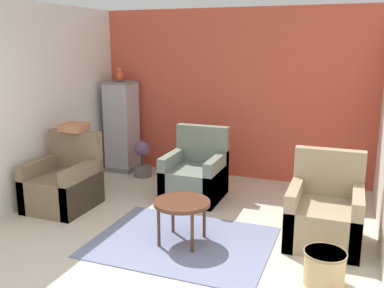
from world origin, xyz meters
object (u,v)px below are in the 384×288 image
armchair_middle (195,176)px  potted_plant (142,158)px  armchair_right (324,215)px  parrot (120,75)px  coffee_table (182,206)px  birdcage (122,126)px  armchair_left (64,185)px  wicker_basket (324,267)px

armchair_middle → potted_plant: armchair_middle is taller
armchair_right → parrot: 4.09m
coffee_table → parrot: 3.26m
armchair_right → birdcage: bearing=154.5°
armchair_left → wicker_basket: size_ratio=2.56×
birdcage → potted_plant: bearing=-24.2°
coffee_table → armchair_left: armchair_left is taller
armchair_right → birdcage: 3.89m
coffee_table → wicker_basket: (1.54, -0.31, -0.27)m
coffee_table → armchair_middle: (-0.36, 1.41, -0.12)m
armchair_left → wicker_basket: bearing=-12.1°
birdcage → parrot: (0.00, 0.00, 0.88)m
armchair_right → birdcage: size_ratio=0.65×
potted_plant → armchair_middle: bearing=-27.9°
armchair_right → wicker_basket: bearing=-85.5°
birdcage → wicker_basket: size_ratio=3.95×
wicker_basket → coffee_table: bearing=168.6°
armchair_right → birdcage: (-3.49, 1.66, 0.46)m
parrot → wicker_basket: (3.56, -2.56, -1.48)m
armchair_left → wicker_basket: (3.42, -0.74, -0.14)m
armchair_right → coffee_table: bearing=-158.2°
coffee_table → birdcage: size_ratio=0.41×
coffee_table → wicker_basket: size_ratio=1.60×
armchair_right → parrot: (-3.49, 1.66, 1.33)m
armchair_left → armchair_middle: size_ratio=1.00×
coffee_table → wicker_basket: 1.59m
parrot → potted_plant: 1.44m
armchair_right → parrot: bearing=154.5°
armchair_left → wicker_basket: 3.50m
armchair_left → parrot: 2.26m
coffee_table → armchair_right: armchair_right is taller
coffee_table → parrot: size_ratio=2.52×
armchair_right → wicker_basket: (0.07, -0.90, -0.14)m
armchair_middle → wicker_basket: armchair_middle is taller
parrot → birdcage: bearing=-90.0°
armchair_right → wicker_basket: size_ratio=2.56×
parrot → potted_plant: bearing=-24.4°
armchair_middle → birdcage: size_ratio=0.65×
armchair_right → wicker_basket: armchair_right is taller
wicker_basket → armchair_middle: bearing=137.9°
armchair_middle → wicker_basket: (1.90, -1.72, -0.14)m
potted_plant → wicker_basket: potted_plant is taller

